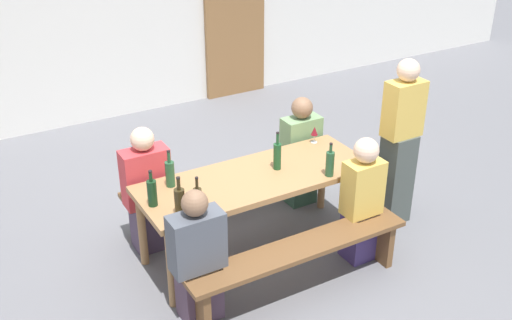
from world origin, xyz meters
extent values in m
plane|color=slate|center=(0.00, 0.00, 0.00)|extent=(24.00, 24.00, 0.00)
cube|color=olive|center=(1.68, 3.50, 1.05)|extent=(0.90, 0.06, 2.10)
cube|color=#9E7247|center=(0.00, 0.00, 0.72)|extent=(2.01, 0.75, 0.05)
cylinder|color=#9E7247|center=(-0.92, -0.31, 0.35)|extent=(0.07, 0.07, 0.70)
cylinder|color=#9E7247|center=(0.92, -0.31, 0.35)|extent=(0.07, 0.07, 0.70)
cylinder|color=#9E7247|center=(-0.92, 0.31, 0.35)|extent=(0.07, 0.07, 0.70)
cylinder|color=#9E7247|center=(0.92, 0.31, 0.35)|extent=(0.07, 0.07, 0.70)
cube|color=brown|center=(0.00, -0.67, 0.43)|extent=(1.91, 0.30, 0.04)
cube|color=brown|center=(-0.85, -0.67, 0.21)|extent=(0.06, 0.24, 0.41)
cube|color=brown|center=(0.85, -0.67, 0.21)|extent=(0.06, 0.24, 0.41)
cube|color=brown|center=(0.00, 0.67, 0.43)|extent=(1.91, 0.30, 0.04)
cube|color=brown|center=(-0.85, 0.67, 0.21)|extent=(0.06, 0.24, 0.41)
cube|color=brown|center=(0.85, 0.67, 0.21)|extent=(0.06, 0.24, 0.41)
cylinder|color=#234C2D|center=(-0.68, 0.20, 0.86)|extent=(0.08, 0.08, 0.22)
cylinder|color=#234C2D|center=(-0.68, 0.20, 1.01)|extent=(0.03, 0.03, 0.09)
cylinder|color=black|center=(-0.68, 0.20, 1.06)|extent=(0.03, 0.03, 0.01)
cylinder|color=#332814|center=(-0.66, -0.28, 0.85)|extent=(0.06, 0.06, 0.20)
cylinder|color=#332814|center=(-0.66, -0.28, 1.00)|extent=(0.02, 0.02, 0.09)
cylinder|color=black|center=(-0.66, -0.28, 1.05)|extent=(0.02, 0.02, 0.01)
cylinder|color=#234C2D|center=(0.54, -0.30, 0.86)|extent=(0.07, 0.07, 0.22)
cylinder|color=#234C2D|center=(0.54, -0.30, 1.00)|extent=(0.03, 0.03, 0.07)
cylinder|color=black|center=(0.54, -0.30, 1.04)|extent=(0.03, 0.03, 0.01)
cylinder|color=#332814|center=(-0.79, -0.24, 0.86)|extent=(0.08, 0.08, 0.22)
cylinder|color=#332814|center=(-0.79, -0.24, 1.01)|extent=(0.03, 0.03, 0.09)
cylinder|color=black|center=(-0.79, -0.24, 1.07)|extent=(0.03, 0.03, 0.01)
cylinder|color=#143319|center=(-0.92, -0.01, 0.86)|extent=(0.07, 0.07, 0.21)
cylinder|color=#143319|center=(-0.92, -0.01, 1.00)|extent=(0.03, 0.03, 0.08)
cylinder|color=black|center=(-0.92, -0.01, 1.04)|extent=(0.03, 0.03, 0.01)
cylinder|color=#194723|center=(0.22, 0.02, 0.87)|extent=(0.07, 0.07, 0.23)
cylinder|color=#194723|center=(0.22, 0.02, 1.03)|extent=(0.02, 0.02, 0.10)
cylinder|color=black|center=(0.22, 0.02, 1.09)|extent=(0.03, 0.03, 0.01)
cylinder|color=silver|center=(-0.62, -0.17, 0.75)|extent=(0.06, 0.06, 0.01)
cylinder|color=silver|center=(-0.62, -0.17, 0.79)|extent=(0.01, 0.01, 0.07)
cone|color=maroon|center=(-0.62, -0.17, 0.86)|extent=(0.07, 0.07, 0.07)
cylinder|color=silver|center=(0.79, 0.29, 0.75)|extent=(0.06, 0.06, 0.01)
cylinder|color=silver|center=(0.79, 0.29, 0.79)|extent=(0.01, 0.01, 0.07)
cone|color=maroon|center=(0.79, 0.29, 0.87)|extent=(0.06, 0.06, 0.08)
cube|color=#4C384A|center=(-0.79, -0.52, 0.23)|extent=(0.30, 0.24, 0.45)
cube|color=#4C515B|center=(-0.79, -0.52, 0.68)|extent=(0.40, 0.20, 0.45)
sphere|color=#846047|center=(-0.79, -0.52, 1.00)|extent=(0.19, 0.19, 0.19)
cube|color=#403069|center=(0.72, -0.52, 0.23)|extent=(0.24, 0.24, 0.45)
cube|color=gold|center=(0.72, -0.52, 0.69)|extent=(0.32, 0.20, 0.48)
sphere|color=beige|center=(0.72, -0.52, 1.04)|extent=(0.21, 0.21, 0.21)
cube|color=#45364D|center=(-0.78, 0.52, 0.23)|extent=(0.30, 0.24, 0.45)
cube|color=#C6383D|center=(-0.78, 0.52, 0.71)|extent=(0.40, 0.20, 0.51)
sphere|color=beige|center=(-0.78, 0.52, 1.06)|extent=(0.20, 0.20, 0.20)
cube|color=#305340|center=(0.80, 0.52, 0.23)|extent=(0.28, 0.24, 0.45)
cube|color=#729966|center=(0.80, 0.52, 0.68)|extent=(0.37, 0.20, 0.46)
sphere|color=#846047|center=(0.80, 0.52, 1.01)|extent=(0.21, 0.21, 0.21)
cube|color=#444C47|center=(1.39, -0.20, 0.44)|extent=(0.26, 0.24, 0.88)
cube|color=gold|center=(1.39, -0.20, 1.14)|extent=(0.34, 0.20, 0.51)
sphere|color=beige|center=(1.39, -0.20, 1.50)|extent=(0.20, 0.20, 0.20)
camera|label=1|loc=(-2.25, -3.90, 3.22)|focal=43.15mm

